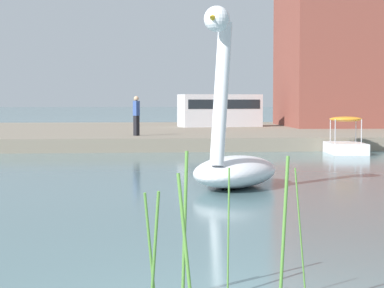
{
  "coord_description": "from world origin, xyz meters",
  "views": [
    {
      "loc": [
        -1.28,
        -6.6,
        2.05
      ],
      "look_at": [
        0.83,
        15.44,
        0.75
      ],
      "focal_mm": 67.75,
      "sensor_mm": 36.0,
      "label": 1
    }
  ],
  "objects_px": {
    "swan_boat": "(234,159)",
    "parked_van": "(220,109)",
    "person_on_path": "(136,115)",
    "pedal_boat_orange": "(346,143)"
  },
  "relations": [
    {
      "from": "swan_boat",
      "to": "parked_van",
      "type": "distance_m",
      "value": 25.7
    },
    {
      "from": "person_on_path",
      "to": "swan_boat",
      "type": "bearing_deg",
      "value": -82.06
    },
    {
      "from": "swan_boat",
      "to": "parked_van",
      "type": "height_order",
      "value": "swan_boat"
    },
    {
      "from": "swan_boat",
      "to": "person_on_path",
      "type": "bearing_deg",
      "value": 97.94
    },
    {
      "from": "pedal_boat_orange",
      "to": "person_on_path",
      "type": "bearing_deg",
      "value": 154.47
    },
    {
      "from": "pedal_boat_orange",
      "to": "parked_van",
      "type": "distance_m",
      "value": 15.14
    },
    {
      "from": "swan_boat",
      "to": "person_on_path",
      "type": "height_order",
      "value": "swan_boat"
    },
    {
      "from": "swan_boat",
      "to": "pedal_boat_orange",
      "type": "distance_m",
      "value": 12.33
    },
    {
      "from": "person_on_path",
      "to": "parked_van",
      "type": "relative_size",
      "value": 0.34
    },
    {
      "from": "person_on_path",
      "to": "pedal_boat_orange",
      "type": "bearing_deg",
      "value": -25.53
    }
  ]
}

